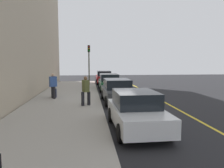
% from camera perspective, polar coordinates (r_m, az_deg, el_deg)
% --- Properties ---
extents(ground_plane, '(56.00, 56.00, 0.00)m').
position_cam_1_polar(ground_plane, '(14.83, 0.89, -4.59)').
color(ground_plane, black).
extents(sidewalk, '(28.00, 4.60, 0.15)m').
position_cam_1_polar(sidewalk, '(14.79, -11.95, -4.45)').
color(sidewalk, '#A39E93').
rests_on(sidewalk, ground).
extents(lane_stripe_centre, '(28.00, 0.14, 0.01)m').
position_cam_1_polar(lane_stripe_centre, '(15.53, 12.72, -4.23)').
color(lane_stripe_centre, gold).
rests_on(lane_stripe_centre, ground).
extents(parked_car_red, '(4.74, 1.93, 1.51)m').
position_cam_1_polar(parked_car_red, '(27.01, -2.09, 1.79)').
color(parked_car_red, black).
rests_on(parked_car_red, ground).
extents(parked_car_green, '(4.70, 1.92, 1.51)m').
position_cam_1_polar(parked_car_green, '(20.61, -0.72, 0.51)').
color(parked_car_green, black).
rests_on(parked_car_green, ground).
extents(parked_car_charcoal, '(4.37, 1.98, 1.51)m').
position_cam_1_polar(parked_car_charcoal, '(14.61, 1.39, -1.74)').
color(parked_car_charcoal, black).
rests_on(parked_car_charcoal, ground).
extents(parked_car_white, '(4.17, 1.97, 1.51)m').
position_cam_1_polar(parked_car_white, '(8.87, 6.24, -6.80)').
color(parked_car_white, black).
rests_on(parked_car_white, ground).
extents(pedestrian_olive_coat, '(0.53, 0.53, 1.69)m').
position_cam_1_polar(pedestrian_olive_coat, '(12.86, -6.75, -1.52)').
color(pedestrian_olive_coat, black).
rests_on(pedestrian_olive_coat, sidewalk).
extents(pedestrian_blue_coat, '(0.53, 0.55, 1.72)m').
position_cam_1_polar(pedestrian_blue_coat, '(15.71, -14.84, -0.25)').
color(pedestrian_blue_coat, black).
rests_on(pedestrian_blue_coat, sidewalk).
extents(traffic_light_pole, '(0.35, 0.26, 4.18)m').
position_cam_1_polar(traffic_light_pole, '(23.48, -5.93, 6.59)').
color(traffic_light_pole, '#2D2D19').
rests_on(traffic_light_pole, sidewalk).
extents(rolling_suitcase, '(0.34, 0.22, 0.97)m').
position_cam_1_polar(rolling_suitcase, '(16.16, -14.46, -2.25)').
color(rolling_suitcase, '#191E38').
rests_on(rolling_suitcase, sidewalk).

